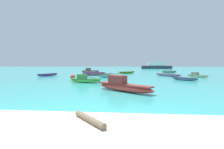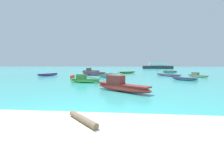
{
  "view_description": "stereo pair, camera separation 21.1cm",
  "coord_description": "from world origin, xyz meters",
  "views": [
    {
      "loc": [
        1.52,
        -3.5,
        1.6
      ],
      "look_at": [
        -0.13,
        16.85,
        0.25
      ],
      "focal_mm": 24.0,
      "sensor_mm": 36.0,
      "label": 1
    },
    {
      "loc": [
        1.73,
        -3.49,
        1.6
      ],
      "look_at": [
        -0.13,
        16.85,
        0.25
      ],
      "focal_mm": 24.0,
      "sensor_mm": 36.0,
      "label": 2
    }
  ],
  "objects": [
    {
      "name": "mooring_buoy_0",
      "position": [
        -4.07,
        12.37,
        0.27
      ],
      "size": [
        0.55,
        0.55,
        0.55
      ],
      "color": "#E54C2D",
      "rests_on": "ground_plane"
    },
    {
      "name": "moored_boat_0",
      "position": [
        9.92,
        25.22,
        0.26
      ],
      "size": [
        2.72,
        1.23,
        0.47
      ],
      "rotation": [
        0.0,
        0.0,
        -0.2
      ],
      "color": "#6DB091",
      "rests_on": "ground_plane"
    },
    {
      "name": "distant_ferry",
      "position": [
        14.22,
        56.9,
        1.03
      ],
      "size": [
        11.52,
        2.53,
        2.53
      ],
      "color": "#2D333D",
      "rests_on": "ground_plane"
    },
    {
      "name": "driftwood_0",
      "position": [
        0.64,
        0.19,
        0.2
      ],
      "size": [
        1.0,
        1.0,
        0.16
      ],
      "color": "#75604C",
      "rests_on": "beach_strip"
    },
    {
      "name": "ground_plane",
      "position": [
        0.0,
        0.0,
        0.0
      ],
      "size": [
        240.0,
        240.0,
        0.0
      ],
      "color": "#38ADA8"
    },
    {
      "name": "moored_boat_3",
      "position": [
        7.67,
        12.19,
        0.17
      ],
      "size": [
        2.2,
        2.09,
        0.3
      ],
      "rotation": [
        0.0,
        0.0,
        -0.74
      ],
      "color": "slate",
      "rests_on": "ground_plane"
    },
    {
      "name": "moored_boat_2",
      "position": [
        -0.7,
        14.95,
        0.21
      ],
      "size": [
        3.91,
        4.38,
        0.46
      ],
      "rotation": [
        0.0,
        0.0,
        -0.62
      ],
      "color": "#67B8B1",
      "rests_on": "ground_plane"
    },
    {
      "name": "moored_boat_8",
      "position": [
        10.81,
        16.35,
        0.22
      ],
      "size": [
        1.7,
        2.82,
        0.63
      ],
      "rotation": [
        0.0,
        0.0,
        -1.13
      ],
      "color": "#BFBD8C",
      "rests_on": "ground_plane"
    },
    {
      "name": "moored_boat_10",
      "position": [
        -5.24,
        25.84,
        0.34
      ],
      "size": [
        3.57,
        1.63,
        0.97
      ],
      "rotation": [
        0.0,
        0.0,
        0.32
      ],
      "color": "#A16665",
      "rests_on": "ground_plane"
    },
    {
      "name": "moored_boat_4",
      "position": [
        7.62,
        17.8,
        0.18
      ],
      "size": [
        2.91,
        3.76,
        0.31
      ],
      "rotation": [
        0.0,
        0.0,
        -0.97
      ],
      "color": "#A370A3",
      "rests_on": "ground_plane"
    },
    {
      "name": "moored_boat_1",
      "position": [
        -9.16,
        16.62,
        0.2
      ],
      "size": [
        1.83,
        3.15,
        0.36
      ],
      "rotation": [
        0.0,
        0.0,
        1.14
      ],
      "color": "#5C3790",
      "rests_on": "ground_plane"
    },
    {
      "name": "moored_boat_6",
      "position": [
        -1.92,
        9.46,
        0.26
      ],
      "size": [
        2.86,
        0.94,
        0.75
      ],
      "rotation": [
        0.0,
        0.0,
        -0.12
      ],
      "color": "#62D351",
      "rests_on": "ground_plane"
    },
    {
      "name": "moored_boat_9",
      "position": [
        1.43,
        5.45,
        0.33
      ],
      "size": [
        3.53,
        2.89,
        0.94
      ],
      "rotation": [
        0.0,
        0.0,
        -0.65
      ],
      "color": "#E73A31",
      "rests_on": "ground_plane"
    },
    {
      "name": "moored_boat_5",
      "position": [
        -2.93,
        18.51,
        0.27
      ],
      "size": [
        3.61,
        1.01,
        0.48
      ],
      "rotation": [
        0.0,
        0.0,
        0.05
      ],
      "color": "#9F507E",
      "rests_on": "ground_plane"
    },
    {
      "name": "moored_boat_7",
      "position": [
        1.98,
        23.88,
        0.2
      ],
      "size": [
        3.31,
        2.52,
        0.35
      ],
      "rotation": [
        0.0,
        0.0,
        0.57
      ],
      "color": "#619116",
      "rests_on": "ground_plane"
    }
  ]
}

